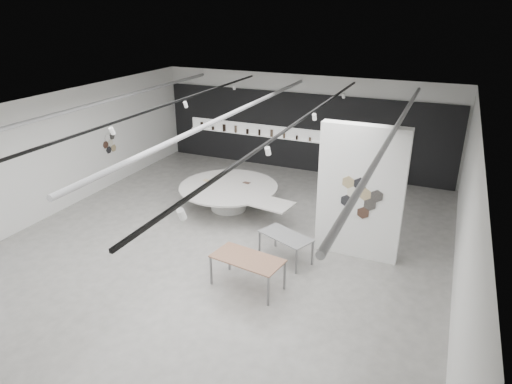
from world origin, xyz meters
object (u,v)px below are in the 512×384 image
at_px(sample_table_stone, 286,237).
at_px(kitchen_counter, 378,173).
at_px(display_island, 230,194).
at_px(partition_column, 360,193).
at_px(sample_table_wood, 247,260).

relative_size(sample_table_stone, kitchen_counter, 1.04).
height_order(display_island, sample_table_stone, display_island).
xyz_separation_m(display_island, kitchen_counter, (4.04, 4.30, -0.11)).
relative_size(partition_column, display_island, 0.84).
xyz_separation_m(partition_column, sample_table_stone, (-1.64, -1.04, -1.14)).
relative_size(partition_column, kitchen_counter, 2.39).
height_order(sample_table_wood, sample_table_stone, sample_table_wood).
xyz_separation_m(display_island, sample_table_wood, (2.37, -3.82, 0.20)).
relative_size(sample_table_wood, kitchen_counter, 1.19).
relative_size(partition_column, sample_table_wood, 2.00).
height_order(sample_table_stone, kitchen_counter, kitchen_counter).
xyz_separation_m(display_island, sample_table_stone, (2.77, -2.28, 0.13)).
distance_m(partition_column, display_island, 4.75).
bearing_deg(display_island, sample_table_stone, -30.85).
height_order(partition_column, sample_table_wood, partition_column).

